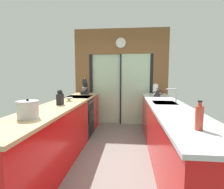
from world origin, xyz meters
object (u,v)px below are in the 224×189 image
Objects in this scene: oven_range at (79,116)px; soap_bottle at (199,117)px; knife_block at (60,99)px; kettle at (157,93)px; paper_towel_roll at (155,90)px; stock_pot at (28,110)px; mixing_bowl at (69,99)px; stand_mixer at (85,88)px.

soap_bottle reaches higher than oven_range.
soap_bottle is (1.80, -2.32, 0.58)m from oven_range.
knife_block is at bearing -89.06° from oven_range.
kettle is at bearing 36.69° from knife_block.
paper_towel_roll is (0.00, 2.81, 0.02)m from soap_bottle.
kettle is (1.80, 0.20, 0.55)m from oven_range.
stock_pot is at bearing -90.00° from knife_block.
soap_bottle is 0.91× the size of paper_towel_roll.
mixing_bowl reaches higher than oven_range.
soap_bottle is (1.78, -0.25, 0.01)m from stock_pot.
stand_mixer is at bearing 122.03° from soap_bottle.
stand_mixer is (-0.00, 1.65, 0.07)m from knife_block.
oven_range is 2.14m from stock_pot.
oven_range is 6.15× the size of mixing_bowl.
soap_bottle is (1.78, -2.85, -0.05)m from stand_mixer.
knife_block is at bearing -90.00° from mixing_bowl.
soap_bottle reaches higher than kettle.
paper_towel_roll reaches higher than stock_pot.
stand_mixer is 3.36m from soap_bottle.
stock_pot is 1.80m from soap_bottle.
stock_pot is 0.90× the size of soap_bottle.
stand_mixer reaches higher than mixing_bowl.
mixing_bowl is at bearing -153.26° from kettle.
stock_pot is 2.89m from kettle.
stand_mixer is 1.78m from paper_towel_roll.
knife_block is 2.41m from paper_towel_roll.
stock_pot is at bearing -128.12° from kettle.
soap_bottle is (1.78, -1.63, 0.08)m from mixing_bowl.
knife_block is (0.02, -1.12, 0.56)m from oven_range.
stand_mixer reaches higher than paper_towel_roll.
stock_pot reaches higher than mixing_bowl.
oven_range is at bearing -164.64° from paper_towel_roll.
stand_mixer is 1.42× the size of paper_towel_roll.
paper_towel_roll reaches higher than mixing_bowl.
mixing_bowl is at bearing 137.60° from soap_bottle.
stand_mixer is at bearing 87.99° from oven_range.
oven_range is at bearing 90.51° from stock_pot.
oven_range is at bearing -92.01° from stand_mixer.
soap_bottle is at bearing -42.40° from mixing_bowl.
soap_bottle is at bearing -57.97° from stand_mixer.
stock_pot is at bearing -89.49° from oven_range.
oven_range is 3.10× the size of paper_towel_roll.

